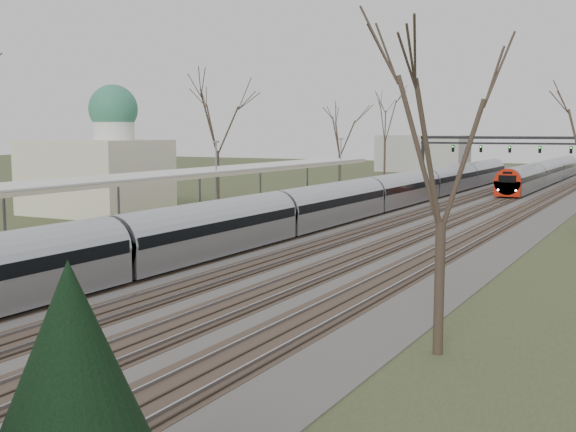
% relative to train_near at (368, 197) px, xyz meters
% --- Properties ---
extents(track_bed, '(24.00, 160.00, 0.22)m').
position_rel_train_near_xyz_m(track_bed, '(2.76, 7.18, -1.42)').
color(track_bed, '#474442').
rests_on(track_bed, ground).
extents(platform, '(3.50, 69.00, 1.00)m').
position_rel_train_near_xyz_m(platform, '(-6.55, -10.32, -0.98)').
color(platform, '#9E9B93').
rests_on(platform, ground).
extents(canopy, '(4.10, 50.00, 3.11)m').
position_rel_train_near_xyz_m(canopy, '(-6.55, -14.84, 2.45)').
color(canopy, slate).
rests_on(canopy, platform).
extents(dome_building, '(10.00, 8.00, 10.30)m').
position_rel_train_near_xyz_m(dome_building, '(-19.21, -9.82, 2.24)').
color(dome_building, beige).
rests_on(dome_building, ground).
extents(signal_gantry, '(21.00, 0.59, 6.08)m').
position_rel_train_near_xyz_m(signal_gantry, '(2.79, 37.17, 3.43)').
color(signal_gantry, black).
rests_on(signal_gantry, ground).
extents(tree_west_far, '(5.50, 5.50, 11.33)m').
position_rel_train_near_xyz_m(tree_west_far, '(-14.50, 0.18, 6.54)').
color(tree_west_far, '#2D231C').
rests_on(tree_west_far, ground).
extents(tree_east_near, '(4.50, 4.50, 9.27)m').
position_rel_train_near_xyz_m(tree_east_near, '(15.50, -32.82, 5.08)').
color(tree_east_near, '#2D231C').
rests_on(tree_east_near, ground).
extents(train_near, '(2.62, 90.21, 3.05)m').
position_rel_train_near_xyz_m(train_near, '(0.00, 0.00, 0.00)').
color(train_near, '#9FA1A8').
rests_on(train_near, ground).
extents(train_far, '(2.62, 45.21, 3.05)m').
position_rel_train_near_xyz_m(train_far, '(7.00, 41.12, 0.00)').
color(train_far, '#9FA1A8').
rests_on(train_far, ground).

